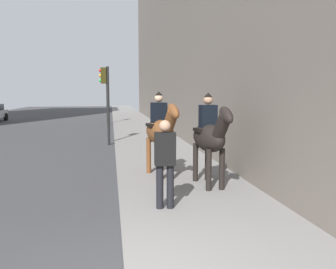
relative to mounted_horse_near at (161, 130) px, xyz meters
name	(u,v)px	position (x,y,z in m)	size (l,w,h in m)	color
mounted_horse_near	(161,130)	(0.00, 0.00, 0.00)	(2.14, 0.85, 2.25)	brown
mounted_horse_far	(210,136)	(-1.10, -1.01, -0.03)	(2.15, 0.70, 2.22)	black
pedestrian_greeting	(165,158)	(-2.51, 0.28, -0.26)	(0.29, 0.42, 1.70)	black
traffic_light_near_curb	(106,92)	(6.77, 1.48, 1.01)	(0.20, 0.44, 3.50)	black
traffic_light_far_curb	(106,87)	(17.10, 1.63, 1.41)	(0.20, 0.44, 4.15)	black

